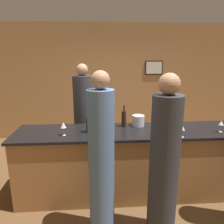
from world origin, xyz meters
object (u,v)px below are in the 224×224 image
Objects in this scene: wine_bottle_1 at (124,118)px; ice_bucket at (138,121)px; bartender at (84,123)px; wine_bottle_2 at (175,121)px; guest_0 at (101,161)px; wine_bottle_0 at (89,124)px; guest_1 at (164,164)px.

wine_bottle_1 is 1.78× the size of ice_bucket.
bartender is 10.45× the size of ice_bucket.
wine_bottle_1 is 1.04× the size of wine_bottle_2.
wine_bottle_2 is (1.07, 0.71, 0.23)m from guest_0.
wine_bottle_1 is at bearing 165.19° from wine_bottle_2.
wine_bottle_0 reaches higher than wine_bottle_2.
wine_bottle_0 is at bearing -156.80° from wine_bottle_1.
ice_bucket is at bearing 18.35° from wine_bottle_0.
wine_bottle_0 is (-0.84, 0.76, 0.25)m from guest_1.
ice_bucket is at bearing 57.76° from guest_0.
wine_bottle_1 is at bearing 138.91° from bartender.
guest_0 is at bearing -146.55° from wine_bottle_2.
wine_bottle_1 reaches higher than ice_bucket.
bartender is 1.55m from wine_bottle_2.
wine_bottle_0 is at bearing -161.65° from ice_bucket.
guest_1 reaches higher than wine_bottle_1.
wine_bottle_0 is 1.72× the size of ice_bucket.
wine_bottle_0 is 0.78m from ice_bucket.
guest_0 reaches higher than wine_bottle_2.
guest_0 reaches higher than guest_1.
bartender is 1.01× the size of guest_0.
bartender reaches higher than ice_bucket.
wine_bottle_2 is at bearing 1.51° from wine_bottle_0.
wine_bottle_2 reaches higher than ice_bucket.
ice_bucket is at bearing 148.36° from bartender.
wine_bottle_1 is 0.74m from wine_bottle_2.
ice_bucket is (0.85, -0.53, 0.19)m from bartender.
guest_1 is 5.93× the size of wine_bottle_0.
guest_1 is at bearing 122.01° from bartender.
guest_1 reaches higher than wine_bottle_2.
guest_0 is at bearing 100.58° from bartender.
wine_bottle_0 is at bearing 103.13° from guest_0.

